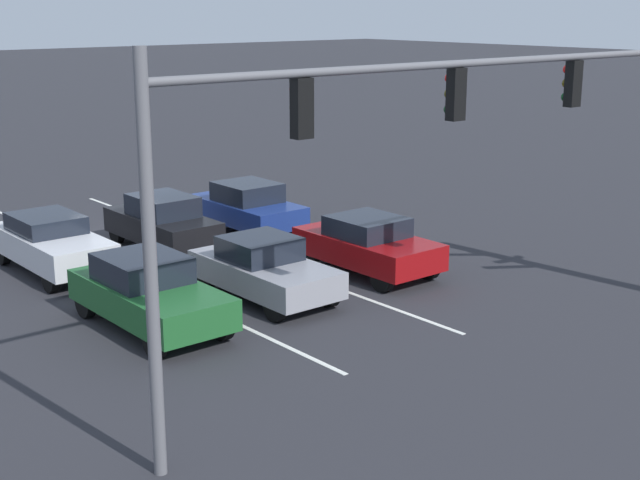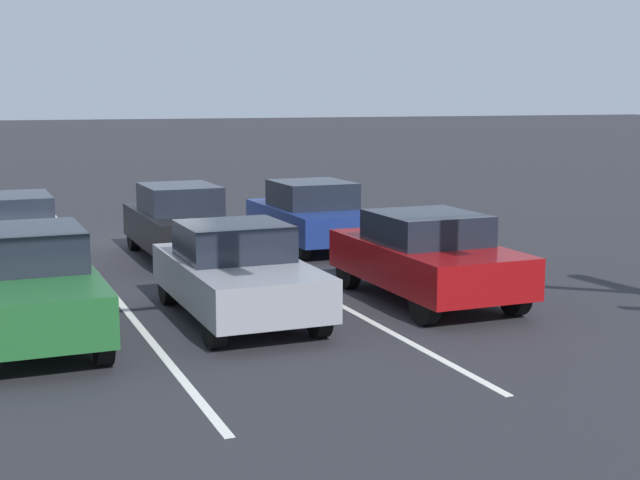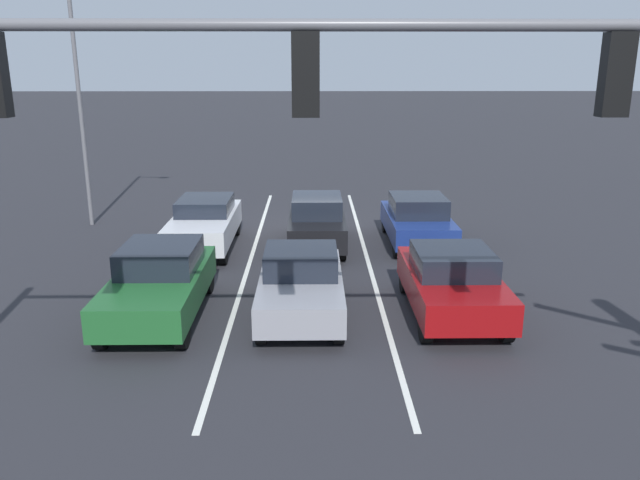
{
  "view_description": "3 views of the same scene",
  "coord_description": "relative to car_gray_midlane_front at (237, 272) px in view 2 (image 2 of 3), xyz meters",
  "views": [
    {
      "loc": [
        12.29,
        24.22,
        6.92
      ],
      "look_at": [
        -0.07,
        9.31,
        1.81
      ],
      "focal_mm": 50.0,
      "sensor_mm": 36.0,
      "label": 1
    },
    {
      "loc": [
        4.15,
        20.68,
        3.48
      ],
      "look_at": [
        -1.07,
        7.91,
        1.26
      ],
      "focal_mm": 50.0,
      "sensor_mm": 36.0,
      "label": 2
    },
    {
      "loc": [
        -0.09,
        20.63,
        5.46
      ],
      "look_at": [
        -0.25,
        8.57,
        2.07
      ],
      "focal_mm": 35.0,
      "sensor_mm": 36.0,
      "label": 3
    }
  ],
  "objects": [
    {
      "name": "ground_plane",
      "position": [
        -0.16,
        -7.44,
        -0.75
      ],
      "size": [
        240.0,
        240.0,
        0.0
      ],
      "primitive_type": "plane",
      "color": "#28282D"
    },
    {
      "name": "lane_stripe_left_divider",
      "position": [
        -1.87,
        -4.32,
        -0.74
      ],
      "size": [
        0.12,
        18.24,
        0.01
      ],
      "primitive_type": "cube",
      "color": "silver",
      "rests_on": "ground_plane"
    },
    {
      "name": "lane_stripe_center_divider",
      "position": [
        1.55,
        -4.32,
        -0.74
      ],
      "size": [
        0.12,
        18.24,
        0.01
      ],
      "primitive_type": "cube",
      "color": "silver",
      "rests_on": "ground_plane"
    },
    {
      "name": "car_gray_midlane_front",
      "position": [
        0.0,
        0.0,
        0.0
      ],
      "size": [
        1.83,
        4.07,
        1.51
      ],
      "color": "gray",
      "rests_on": "ground_plane"
    },
    {
      "name": "car_maroon_leftlane_front",
      "position": [
        -3.39,
        0.03,
        0.04
      ],
      "size": [
        1.9,
        4.08,
        1.53
      ],
      "color": "maroon",
      "rests_on": "ground_plane"
    },
    {
      "name": "car_darkgreen_rightlane_front",
      "position": [
        3.16,
        0.04,
        0.06
      ],
      "size": [
        1.87,
        4.37,
        1.61
      ],
      "color": "#1E5928",
      "rests_on": "ground_plane"
    },
    {
      "name": "car_black_midlane_second",
      "position": [
        -0.4,
        -5.54,
        0.06
      ],
      "size": [
        1.7,
        4.08,
        1.61
      ],
      "color": "black",
      "rests_on": "ground_plane"
    },
    {
      "name": "car_silver_rightlane_second",
      "position": [
        3.05,
        -5.42,
        0.06
      ],
      "size": [
        1.79,
        4.41,
        1.53
      ],
      "color": "silver",
      "rests_on": "ground_plane"
    },
    {
      "name": "car_navy_leftlane_second",
      "position": [
        -3.56,
        -5.77,
        0.04
      ],
      "size": [
        1.87,
        4.06,
        1.56
      ],
      "color": "navy",
      "rests_on": "ground_plane"
    }
  ]
}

